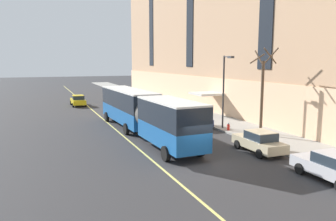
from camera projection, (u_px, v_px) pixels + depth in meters
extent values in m
plane|color=#303033|center=(201.00, 164.00, 20.52)|extent=(260.00, 260.00, 0.00)
cube|color=#9E9B93|center=(279.00, 140.00, 26.46)|extent=(4.80, 160.00, 0.15)
cube|color=#E5B68D|center=(333.00, 118.00, 24.25)|extent=(0.14, 110.00, 4.40)
cube|color=silver|center=(207.00, 94.00, 38.94)|extent=(3.20, 3.40, 0.24)
cube|color=#19569E|center=(129.00, 114.00, 32.15)|extent=(2.97, 10.98, 1.33)
cube|color=black|center=(128.00, 99.00, 31.93)|extent=(2.99, 10.98, 1.63)
cube|color=silver|center=(128.00, 90.00, 31.80)|extent=(3.00, 10.98, 0.12)
cube|color=#19232D|center=(114.00, 95.00, 36.89)|extent=(2.32, 0.18, 1.22)
cube|color=orange|center=(113.00, 88.00, 36.78)|extent=(1.77, 0.13, 0.28)
cube|color=black|center=(114.00, 112.00, 37.18)|extent=(2.47, 0.22, 0.24)
cube|color=white|center=(106.00, 110.00, 36.78)|extent=(0.28, 0.07, 0.18)
cube|color=white|center=(122.00, 109.00, 37.50)|extent=(0.28, 0.07, 0.18)
cylinder|color=#595651|center=(150.00, 114.00, 26.67)|extent=(2.44, 1.10, 2.40)
cube|color=#19569E|center=(171.00, 134.00, 23.19)|extent=(2.81, 7.08, 1.33)
cube|color=black|center=(171.00, 113.00, 22.97)|extent=(2.82, 7.08, 1.63)
cube|color=silver|center=(171.00, 101.00, 22.84)|extent=(2.84, 7.08, 0.12)
cylinder|color=black|center=(107.00, 117.00, 35.18)|extent=(0.34, 1.01, 1.00)
cylinder|color=black|center=(129.00, 115.00, 36.21)|extent=(0.34, 1.01, 1.00)
cylinder|color=black|center=(126.00, 129.00, 28.80)|extent=(0.34, 1.01, 1.00)
cylinder|color=black|center=(153.00, 127.00, 29.83)|extent=(0.34, 1.01, 1.00)
cylinder|color=black|center=(166.00, 154.00, 21.06)|extent=(0.34, 1.01, 1.00)
cylinder|color=black|center=(200.00, 149.00, 22.09)|extent=(0.34, 1.01, 1.00)
cube|color=navy|center=(157.00, 106.00, 42.59)|extent=(1.97, 4.60, 0.64)
cube|color=#232D38|center=(158.00, 102.00, 42.30)|extent=(1.68, 2.09, 0.56)
cube|color=navy|center=(158.00, 99.00, 42.26)|extent=(1.64, 2.00, 0.04)
cylinder|color=black|center=(147.00, 108.00, 43.56)|extent=(0.24, 0.65, 0.64)
cylinder|color=black|center=(160.00, 107.00, 44.28)|extent=(0.24, 0.65, 0.64)
cylinder|color=black|center=(155.00, 110.00, 41.01)|extent=(0.24, 0.65, 0.64)
cylinder|color=black|center=(168.00, 110.00, 41.72)|extent=(0.24, 0.65, 0.64)
cube|color=navy|center=(195.00, 120.00, 32.38)|extent=(1.89, 4.67, 0.64)
cube|color=#232D38|center=(196.00, 114.00, 32.08)|extent=(1.62, 2.12, 0.56)
cube|color=navy|center=(196.00, 111.00, 32.04)|extent=(1.58, 2.03, 0.04)
cylinder|color=black|center=(181.00, 121.00, 33.45)|extent=(0.23, 0.64, 0.64)
cylinder|color=black|center=(196.00, 120.00, 34.07)|extent=(0.23, 0.64, 0.64)
cylinder|color=black|center=(193.00, 126.00, 30.79)|extent=(0.23, 0.64, 0.64)
cylinder|color=black|center=(209.00, 125.00, 31.41)|extent=(0.23, 0.64, 0.64)
cube|color=#B7B7BC|center=(332.00, 169.00, 17.59)|extent=(1.94, 4.59, 0.64)
cube|color=#232D38|center=(336.00, 159.00, 17.29)|extent=(1.65, 2.09, 0.56)
cylinder|color=black|center=(300.00, 169.00, 18.64)|extent=(0.24, 0.65, 0.64)
cylinder|color=black|center=(324.00, 165.00, 19.24)|extent=(0.24, 0.65, 0.64)
cube|color=#4C4C51|center=(134.00, 98.00, 52.76)|extent=(1.95, 4.40, 0.64)
cube|color=#232D38|center=(134.00, 94.00, 52.48)|extent=(1.65, 2.01, 0.56)
cube|color=#4C4C51|center=(134.00, 92.00, 52.44)|extent=(1.61, 1.92, 0.04)
cylinder|color=black|center=(126.00, 99.00, 53.68)|extent=(0.24, 0.65, 0.64)
cylinder|color=black|center=(136.00, 98.00, 54.38)|extent=(0.24, 0.65, 0.64)
cylinder|color=black|center=(131.00, 101.00, 51.24)|extent=(0.24, 0.65, 0.64)
cylinder|color=black|center=(142.00, 100.00, 51.95)|extent=(0.24, 0.65, 0.64)
cube|color=#BCAD89|center=(259.00, 143.00, 23.13)|extent=(1.88, 4.43, 0.64)
cube|color=#232D38|center=(261.00, 136.00, 22.84)|extent=(1.60, 2.02, 0.56)
cube|color=#BCAD89|center=(261.00, 132.00, 22.80)|extent=(1.56, 1.93, 0.04)
cylinder|color=black|center=(238.00, 144.00, 24.15)|extent=(0.24, 0.65, 0.64)
cylinder|color=black|center=(257.00, 142.00, 24.73)|extent=(0.24, 0.65, 0.64)
cylinder|color=black|center=(260.00, 154.00, 21.63)|extent=(0.24, 0.65, 0.64)
cylinder|color=black|center=(281.00, 151.00, 22.21)|extent=(0.24, 0.65, 0.64)
cube|color=yellow|center=(78.00, 101.00, 47.66)|extent=(1.78, 4.60, 0.64)
cube|color=#232D38|center=(78.00, 97.00, 47.36)|extent=(1.56, 2.07, 0.56)
cube|color=yellow|center=(78.00, 95.00, 47.32)|extent=(1.53, 1.98, 0.04)
cylinder|color=black|center=(71.00, 103.00, 48.69)|extent=(0.22, 0.64, 0.64)
cylinder|color=black|center=(83.00, 102.00, 49.34)|extent=(0.22, 0.64, 0.64)
cylinder|color=black|center=(73.00, 105.00, 46.08)|extent=(0.22, 0.64, 0.64)
cylinder|color=black|center=(86.00, 104.00, 46.73)|extent=(0.22, 0.64, 0.64)
cylinder|color=brown|center=(262.00, 98.00, 27.69)|extent=(0.25, 0.25, 6.28)
cylinder|color=brown|center=(271.00, 56.00, 27.47)|extent=(0.16, 1.66, 1.32)
cylinder|color=brown|center=(257.00, 59.00, 27.86)|extent=(1.55, 0.24, 0.87)
cylinder|color=brown|center=(259.00, 57.00, 27.01)|extent=(0.15, 1.08, 1.11)
cylinder|color=brown|center=(270.00, 56.00, 26.55)|extent=(1.50, 0.31, 1.29)
cylinder|color=#2D2D30|center=(223.00, 92.00, 30.55)|extent=(0.16, 0.16, 6.76)
cylinder|color=#2D2D30|center=(227.00, 57.00, 29.56)|extent=(0.10, 1.10, 0.10)
cube|color=#3D3D3F|center=(231.00, 57.00, 29.06)|extent=(0.36, 0.60, 0.20)
cylinder|color=red|center=(228.00, 127.00, 29.90)|extent=(0.24, 0.24, 0.55)
sphere|color=silver|center=(228.00, 124.00, 29.85)|extent=(0.20, 0.20, 0.20)
cylinder|color=silver|center=(227.00, 127.00, 29.83)|extent=(0.10, 0.09, 0.09)
cylinder|color=silver|center=(230.00, 127.00, 29.95)|extent=(0.10, 0.09, 0.09)
cube|color=#E0D66B|center=(147.00, 156.00, 22.32)|extent=(0.16, 140.00, 0.01)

